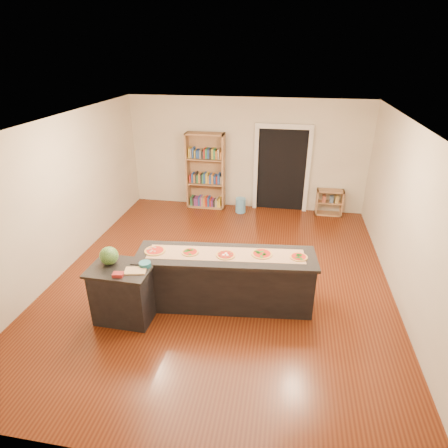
% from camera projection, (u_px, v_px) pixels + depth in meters
% --- Properties ---
extents(room, '(6.00, 7.00, 2.80)m').
position_uv_depth(room, '(222.00, 208.00, 6.35)').
color(room, beige).
rests_on(room, ground).
extents(doorway, '(1.40, 0.09, 2.21)m').
position_uv_depth(doorway, '(282.00, 165.00, 9.37)').
color(doorway, black).
rests_on(doorway, room).
extents(kitchen_island, '(2.83, 0.77, 0.93)m').
position_uv_depth(kitchen_island, '(226.00, 279.00, 6.04)').
color(kitchen_island, black).
rests_on(kitchen_island, ground).
extents(side_counter, '(0.93, 0.68, 0.92)m').
position_uv_depth(side_counter, '(124.00, 293.00, 5.73)').
color(side_counter, black).
rests_on(side_counter, ground).
extents(bookshelf, '(0.98, 0.35, 1.96)m').
position_uv_depth(bookshelf, '(206.00, 171.00, 9.60)').
color(bookshelf, '#A67A50').
rests_on(bookshelf, ground).
extents(low_shelf, '(0.66, 0.28, 0.66)m').
position_uv_depth(low_shelf, '(329.00, 202.00, 9.42)').
color(low_shelf, '#A67A50').
rests_on(low_shelf, ground).
extents(waste_bin, '(0.26, 0.26, 0.38)m').
position_uv_depth(waste_bin, '(241.00, 205.00, 9.60)').
color(waste_bin, '#5B9FCB').
rests_on(waste_bin, ground).
extents(kraft_paper, '(2.49, 0.69, 0.00)m').
position_uv_depth(kraft_paper, '(226.00, 254.00, 5.86)').
color(kraft_paper, tan).
rests_on(kraft_paper, kitchen_island).
extents(watermelon, '(0.28, 0.28, 0.28)m').
position_uv_depth(watermelon, '(109.00, 256.00, 5.57)').
color(watermelon, '#144214').
rests_on(watermelon, side_counter).
extents(cutting_board, '(0.34, 0.26, 0.02)m').
position_uv_depth(cutting_board, '(135.00, 271.00, 5.43)').
color(cutting_board, tan).
rests_on(cutting_board, side_counter).
extents(package_red, '(0.16, 0.13, 0.05)m').
position_uv_depth(package_red, '(118.00, 275.00, 5.31)').
color(package_red, maroon).
rests_on(package_red, side_counter).
extents(package_teal, '(0.18, 0.18, 0.07)m').
position_uv_depth(package_teal, '(145.00, 264.00, 5.55)').
color(package_teal, '#195966').
rests_on(package_teal, side_counter).
extents(pizza_a, '(0.32, 0.32, 0.02)m').
position_uv_depth(pizza_a, '(155.00, 251.00, 5.93)').
color(pizza_a, '#B38544').
rests_on(pizza_a, kitchen_island).
extents(pizza_b, '(0.26, 0.26, 0.02)m').
position_uv_depth(pizza_b, '(190.00, 252.00, 5.89)').
color(pizza_b, '#B38544').
rests_on(pizza_b, kitchen_island).
extents(pizza_c, '(0.30, 0.30, 0.02)m').
position_uv_depth(pizza_c, '(226.00, 255.00, 5.81)').
color(pizza_c, '#B38544').
rests_on(pizza_c, kitchen_island).
extents(pizza_d, '(0.32, 0.32, 0.02)m').
position_uv_depth(pizza_d, '(262.00, 254.00, 5.84)').
color(pizza_d, '#B38544').
rests_on(pizza_d, kitchen_island).
extents(pizza_e, '(0.27, 0.27, 0.02)m').
position_uv_depth(pizza_e, '(299.00, 257.00, 5.75)').
color(pizza_e, '#B38544').
rests_on(pizza_e, kitchen_island).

